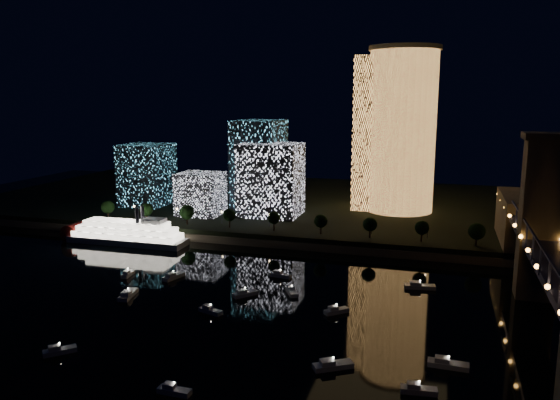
{
  "coord_description": "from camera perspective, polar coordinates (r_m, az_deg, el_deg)",
  "views": [
    {
      "loc": [
        36.41,
        -124.1,
        60.07
      ],
      "look_at": [
        -17.43,
        55.0,
        24.76
      ],
      "focal_mm": 35.0,
      "sensor_mm": 36.0,
      "label": 1
    }
  ],
  "objects": [
    {
      "name": "midrise_blocks",
      "position": [
        270.87,
        -5.29,
        2.75
      ],
      "size": [
        94.59,
        47.51,
        43.96
      ],
      "color": "white",
      "rests_on": "far_bank"
    },
    {
      "name": "riverboat",
      "position": [
        237.46,
        -16.18,
        -3.34
      ],
      "size": [
        54.96,
        12.62,
        16.49
      ],
      "color": "silver",
      "rests_on": "ground"
    },
    {
      "name": "far_bank",
      "position": [
        292.15,
        9.24,
        -0.81
      ],
      "size": [
        420.0,
        160.0,
        5.0
      ],
      "primitive_type": "cube",
      "color": "black",
      "rests_on": "ground"
    },
    {
      "name": "motorboats",
      "position": [
        156.32,
        -1.75,
        -11.59
      ],
      "size": [
        110.67,
        82.91,
        2.78
      ],
      "color": "silver",
      "rests_on": "ground"
    },
    {
      "name": "ground",
      "position": [
        142.6,
        0.35,
        -14.22
      ],
      "size": [
        520.0,
        520.0,
        0.0
      ],
      "primitive_type": "plane",
      "color": "black",
      "rests_on": "ground"
    },
    {
      "name": "tower_cylindrical",
      "position": [
        271.33,
        12.61,
        7.14
      ],
      "size": [
        34.0,
        34.0,
        78.71
      ],
      "color": "#E69849",
      "rests_on": "far_bank"
    },
    {
      "name": "tower_rectangular",
      "position": [
        276.07,
        10.35,
        6.83
      ],
      "size": [
        23.45,
        23.45,
        74.61
      ],
      "primitive_type": "cube",
      "color": "#E69849",
      "rests_on": "far_bank"
    },
    {
      "name": "esplanade_trees",
      "position": [
        227.92,
        -0.8,
        -1.88
      ],
      "size": [
        166.26,
        6.5,
        8.75
      ],
      "color": "black",
      "rests_on": "far_bank"
    },
    {
      "name": "street_lamps",
      "position": [
        234.8,
        -1.13,
        -1.87
      ],
      "size": [
        132.7,
        0.7,
        5.65
      ],
      "color": "black",
      "rests_on": "far_bank"
    },
    {
      "name": "seawall",
      "position": [
        217.33,
        6.49,
        -5.01
      ],
      "size": [
        420.0,
        6.0,
        3.0
      ],
      "primitive_type": "cube",
      "color": "#6B5E4C",
      "rests_on": "ground"
    }
  ]
}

